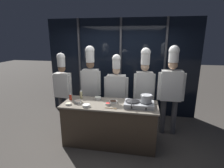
{
  "coord_description": "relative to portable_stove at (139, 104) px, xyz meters",
  "views": [
    {
      "loc": [
        0.65,
        -3.27,
        2.2
      ],
      "look_at": [
        0.0,
        0.25,
        1.24
      ],
      "focal_mm": 28.0,
      "sensor_mm": 36.0,
      "label": 1
    }
  ],
  "objects": [
    {
      "name": "prep_bowl_noodles",
      "position": [
        -1.4,
        -0.16,
        -0.03
      ],
      "size": [
        0.12,
        0.12,
        0.04
      ],
      "color": "white",
      "rests_on": "demo_counter"
    },
    {
      "name": "squeeze_bottle_chili",
      "position": [
        -1.47,
        0.1,
        0.03
      ],
      "size": [
        0.05,
        0.05,
        0.16
      ],
      "color": "red",
      "rests_on": "demo_counter"
    },
    {
      "name": "portable_stove",
      "position": [
        0.0,
        0.0,
        0.0
      ],
      "size": [
        0.57,
        0.39,
        0.1
      ],
      "color": "#B2B5BA",
      "rests_on": "demo_counter"
    },
    {
      "name": "chef_head",
      "position": [
        -1.9,
        0.65,
        0.14
      ],
      "size": [
        0.5,
        0.24,
        1.84
      ],
      "rotation": [
        0.0,
        0.0,
        3.02
      ],
      "color": "#4C4C51",
      "rests_on": "ground_plane"
    },
    {
      "name": "prep_bowl_bell_pepper",
      "position": [
        -0.61,
        -0.04,
        -0.02
      ],
      "size": [
        0.11,
        0.11,
        0.05
      ],
      "color": "white",
      "rests_on": "demo_counter"
    },
    {
      "name": "prep_bowl_rice",
      "position": [
        -1.01,
        -0.2,
        -0.02
      ],
      "size": [
        0.16,
        0.16,
        0.05
      ],
      "color": "white",
      "rests_on": "demo_counter"
    },
    {
      "name": "prep_bowl_soy_glaze",
      "position": [
        -0.53,
        0.1,
        -0.02
      ],
      "size": [
        0.17,
        0.17,
        0.05
      ],
      "color": "white",
      "rests_on": "demo_counter"
    },
    {
      "name": "demo_counter",
      "position": [
        -0.59,
        0.04,
        -0.49
      ],
      "size": [
        1.94,
        0.73,
        0.89
      ],
      "color": "#4C3D2D",
      "rests_on": "ground_plane"
    },
    {
      "name": "squeeze_bottle_oil",
      "position": [
        -1.28,
        0.25,
        0.05
      ],
      "size": [
        0.06,
        0.06,
        0.2
      ],
      "color": "beige",
      "rests_on": "demo_counter"
    },
    {
      "name": "chef_sous",
      "position": [
        -1.21,
        0.76,
        0.26
      ],
      "size": [
        0.5,
        0.22,
        2.01
      ],
      "rotation": [
        0.0,
        0.0,
        3.21
      ],
      "color": "#232326",
      "rests_on": "ground_plane"
    },
    {
      "name": "chef_line",
      "position": [
        -0.57,
        0.74,
        0.1
      ],
      "size": [
        0.58,
        0.25,
        1.82
      ],
      "rotation": [
        0.0,
        0.0,
        3.19
      ],
      "color": "#4C4C51",
      "rests_on": "ground_plane"
    },
    {
      "name": "ground_plane",
      "position": [
        -0.59,
        0.04,
        -0.93
      ],
      "size": [
        24.0,
        24.0,
        0.0
      ],
      "primitive_type": "plane",
      "color": "#47423D"
    },
    {
      "name": "prep_bowl_bean_sprouts",
      "position": [
        -0.9,
        0.25,
        -0.01
      ],
      "size": [
        0.14,
        0.14,
        0.06
      ],
      "color": "white",
      "rests_on": "demo_counter"
    },
    {
      "name": "frying_pan",
      "position": [
        -0.13,
        -0.0,
        0.08
      ],
      "size": [
        0.28,
        0.49,
        0.05
      ],
      "color": "#232326",
      "rests_on": "portable_stove"
    },
    {
      "name": "window_wall_back",
      "position": [
        -0.59,
        1.63,
        0.42
      ],
      "size": [
        4.21,
        0.09,
        2.7
      ],
      "color": "black",
      "rests_on": "ground_plane"
    },
    {
      "name": "serving_spoon_slotted",
      "position": [
        -0.47,
        -0.2,
        -0.04
      ],
      "size": [
        0.24,
        0.05,
        0.02
      ],
      "color": "olive",
      "rests_on": "demo_counter"
    },
    {
      "name": "chef_pastry",
      "position": [
        0.08,
        0.75,
        0.25
      ],
      "size": [
        0.49,
        0.23,
        1.98
      ],
      "rotation": [
        0.0,
        0.0,
        3.24
      ],
      "color": "#2D3856",
      "rests_on": "ground_plane"
    },
    {
      "name": "chef_apprentice",
      "position": [
        0.67,
        0.66,
        0.25
      ],
      "size": [
        0.59,
        0.23,
        2.04
      ],
      "rotation": [
        0.0,
        0.0,
        3.14
      ],
      "color": "#4C4C51",
      "rests_on": "ground_plane"
    },
    {
      "name": "stock_pot",
      "position": [
        0.13,
        0.0,
        0.13
      ],
      "size": [
        0.24,
        0.21,
        0.15
      ],
      "color": "#B7BABF",
      "rests_on": "portable_stove"
    },
    {
      "name": "prep_bowl_chicken",
      "position": [
        -1.25,
        -0.03,
        -0.02
      ],
      "size": [
        0.14,
        0.14,
        0.05
      ],
      "color": "white",
      "rests_on": "demo_counter"
    }
  ]
}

